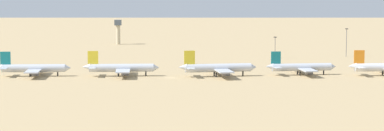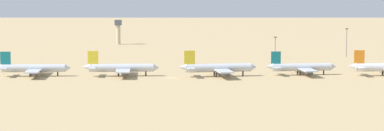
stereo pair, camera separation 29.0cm
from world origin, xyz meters
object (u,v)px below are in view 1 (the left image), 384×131
object	(u,v)px
parked_jet_yellow_3	(121,68)
control_tower	(118,30)
light_pole_west	(346,41)
parked_jet_yellow_4	(217,68)
parked_jet_teal_2	(33,68)
light_pole_mid	(275,45)
parked_jet_teal_5	(301,67)

from	to	relation	value
parked_jet_yellow_3	control_tower	distance (m)	195.23
parked_jet_yellow_3	light_pole_west	xyz separation A→B (m)	(134.93, 92.65, 5.91)
parked_jet_yellow_4	light_pole_west	bearing A→B (deg)	40.61
parked_jet_teal_2	control_tower	distance (m)	196.23
parked_jet_yellow_4	light_pole_mid	size ratio (longest dim) A/B	3.01
parked_jet_teal_2	light_pole_mid	bearing A→B (deg)	32.24
parked_jet_yellow_3	parked_jet_teal_5	world-z (taller)	parked_jet_yellow_3
parked_jet_yellow_3	light_pole_mid	distance (m)	124.62
parked_jet_yellow_3	parked_jet_yellow_4	world-z (taller)	parked_jet_yellow_4
parked_jet_yellow_4	parked_jet_teal_5	bearing A→B (deg)	-1.29
parked_jet_teal_5	control_tower	distance (m)	218.49
control_tower	light_pole_mid	size ratio (longest dim) A/B	1.40
parked_jet_yellow_4	light_pole_west	size ratio (longest dim) A/B	2.23
parked_jet_teal_2	parked_jet_teal_5	xyz separation A→B (m)	(131.98, -0.63, -0.10)
control_tower	light_pole_west	distance (m)	178.07
control_tower	light_pole_mid	bearing A→B (deg)	-47.12
parked_jet_teal_5	parked_jet_yellow_4	bearing A→B (deg)	-179.55
parked_jet_teal_2	light_pole_west	distance (m)	199.98
parked_jet_yellow_3	control_tower	xyz separation A→B (m)	(-10.92, 194.80, 6.93)
parked_jet_teal_5	parked_jet_yellow_3	bearing A→B (deg)	175.13
light_pole_west	parked_jet_teal_2	bearing A→B (deg)	-152.81
parked_jet_teal_5	parked_jet_teal_2	bearing A→B (deg)	174.41
parked_jet_teal_5	control_tower	world-z (taller)	control_tower
parked_jet_teal_5	light_pole_mid	distance (m)	85.94
parked_jet_teal_2	light_pole_west	xyz separation A→B (m)	(177.81, 91.34, 6.00)
parked_jet_yellow_4	light_pole_west	xyz separation A→B (m)	(87.63, 96.19, 5.77)
light_pole_mid	parked_jet_yellow_4	bearing A→B (deg)	-115.15
parked_jet_teal_2	light_pole_mid	world-z (taller)	light_pole_mid
light_pole_west	control_tower	bearing A→B (deg)	144.99
light_pole_west	parked_jet_yellow_3	bearing A→B (deg)	-145.53
parked_jet_yellow_4	parked_jet_teal_5	size ratio (longest dim) A/B	1.09
parked_jet_teal_5	light_pole_west	xyz separation A→B (m)	(45.83, 91.97, 6.11)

